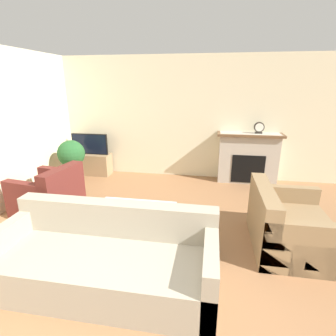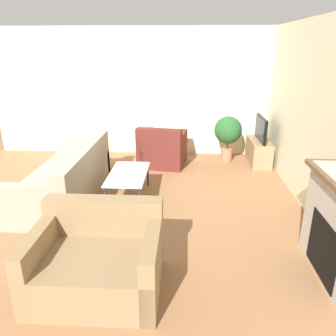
% 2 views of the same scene
% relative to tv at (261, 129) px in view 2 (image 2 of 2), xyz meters
% --- Properties ---
extents(ground_plane, '(20.00, 20.00, 0.00)m').
position_rel_tv_xyz_m(ground_plane, '(2.03, -4.29, -0.74)').
color(ground_plane, '#936642').
extents(wall_back, '(8.30, 0.06, 2.70)m').
position_rel_tv_xyz_m(wall_back, '(2.03, 0.30, 0.61)').
color(wall_back, beige).
rests_on(wall_back, ground_plane).
extents(wall_left, '(0.06, 7.57, 2.70)m').
position_rel_tv_xyz_m(wall_left, '(-0.65, -2.01, 0.61)').
color(wall_left, beige).
rests_on(wall_left, ground_plane).
extents(tv_stand, '(0.92, 0.38, 0.50)m').
position_rel_tv_xyz_m(tv_stand, '(0.00, 0.00, -0.49)').
color(tv_stand, '#997A56').
rests_on(tv_stand, ground_plane).
extents(tv, '(0.86, 0.06, 0.49)m').
position_rel_tv_xyz_m(tv, '(0.00, 0.00, 0.00)').
color(tv, black).
rests_on(tv, tv_stand).
extents(couch_sectional, '(2.33, 0.96, 0.82)m').
position_rel_tv_xyz_m(couch_sectional, '(1.78, -3.41, -0.46)').
color(couch_sectional, '#9E937F').
rests_on(couch_sectional, ground_plane).
extents(couch_loveseat, '(0.97, 1.24, 0.82)m').
position_rel_tv_xyz_m(couch_loveseat, '(3.88, -2.36, -0.45)').
color(couch_loveseat, '#8C704C').
rests_on(couch_loveseat, ground_plane).
extents(armchair_by_window, '(1.01, 1.00, 0.82)m').
position_rel_tv_xyz_m(armchair_by_window, '(0.18, -1.99, -0.45)').
color(armchair_by_window, '#5B231E').
rests_on(armchair_by_window, ground_plane).
extents(coffee_table, '(1.11, 0.58, 0.42)m').
position_rel_tv_xyz_m(coffee_table, '(1.81, -2.41, -0.36)').
color(coffee_table, '#333338').
rests_on(coffee_table, ground_plane).
extents(potted_plant, '(0.57, 0.57, 0.96)m').
position_rel_tv_xyz_m(potted_plant, '(-0.12, -0.64, -0.11)').
color(potted_plant, '#AD704C').
rests_on(potted_plant, ground_plane).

